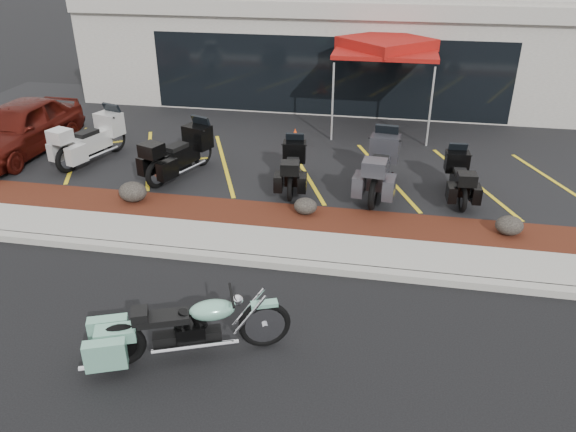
% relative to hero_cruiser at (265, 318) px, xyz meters
% --- Properties ---
extents(ground, '(90.00, 90.00, 0.00)m').
position_rel_hero_cruiser_xyz_m(ground, '(-0.54, 1.44, -0.54)').
color(ground, black).
rests_on(ground, ground).
extents(curb, '(24.00, 0.25, 0.15)m').
position_rel_hero_cruiser_xyz_m(curb, '(-0.54, 2.34, -0.47)').
color(curb, gray).
rests_on(curb, ground).
extents(sidewalk, '(24.00, 1.20, 0.15)m').
position_rel_hero_cruiser_xyz_m(sidewalk, '(-0.54, 3.04, -0.47)').
color(sidewalk, gray).
rests_on(sidewalk, ground).
extents(mulch_bed, '(24.00, 1.20, 0.16)m').
position_rel_hero_cruiser_xyz_m(mulch_bed, '(-0.54, 4.24, -0.46)').
color(mulch_bed, '#330E0B').
rests_on(mulch_bed, ground).
extents(upper_lot, '(26.00, 9.60, 0.15)m').
position_rel_hero_cruiser_xyz_m(upper_lot, '(-0.54, 9.64, -0.47)').
color(upper_lot, black).
rests_on(upper_lot, ground).
extents(dealership_building, '(18.00, 8.16, 4.00)m').
position_rel_hero_cruiser_xyz_m(dealership_building, '(-0.54, 15.91, 1.46)').
color(dealership_building, gray).
rests_on(dealership_building, ground).
extents(boulder_left, '(0.67, 0.56, 0.47)m').
position_rel_hero_cruiser_xyz_m(boulder_left, '(-4.16, 4.32, -0.14)').
color(boulder_left, black).
rests_on(boulder_left, mulch_bed).
extents(boulder_mid, '(0.53, 0.44, 0.37)m').
position_rel_hero_cruiser_xyz_m(boulder_mid, '(-0.06, 4.41, -0.20)').
color(boulder_mid, black).
rests_on(boulder_mid, mulch_bed).
extents(boulder_right, '(0.58, 0.48, 0.41)m').
position_rel_hero_cruiser_xyz_m(boulder_right, '(4.30, 4.25, -0.18)').
color(boulder_right, black).
rests_on(boulder_right, mulch_bed).
extents(hero_cruiser, '(3.15, 1.86, 1.08)m').
position_rel_hero_cruiser_xyz_m(hero_cruiser, '(0.00, 0.00, 0.00)').
color(hero_cruiser, '#6FAD93').
rests_on(hero_cruiser, ground).
extents(touring_white, '(1.64, 2.62, 1.42)m').
position_rel_hero_cruiser_xyz_m(touring_white, '(-6.05, 7.36, 0.32)').
color(touring_white, beige).
rests_on(touring_white, upper_lot).
extents(touring_black_front, '(1.73, 2.57, 1.40)m').
position_rel_hero_cruiser_xyz_m(touring_black_front, '(-3.26, 6.80, 0.31)').
color(touring_black_front, black).
rests_on(touring_black_front, upper_lot).
extents(touring_black_mid, '(0.98, 2.10, 1.18)m').
position_rel_hero_cruiser_xyz_m(touring_black_mid, '(-0.67, 6.51, 0.20)').
color(touring_black_mid, black).
rests_on(touring_black_mid, upper_lot).
extents(touring_grey, '(1.21, 2.59, 1.46)m').
position_rel_hero_cruiser_xyz_m(touring_grey, '(1.60, 6.75, 0.34)').
color(touring_grey, '#2E2E33').
rests_on(touring_grey, upper_lot).
extents(touring_black_rear, '(0.87, 2.01, 1.14)m').
position_rel_hero_cruiser_xyz_m(touring_black_rear, '(3.34, 6.62, 0.18)').
color(touring_black_rear, black).
rests_on(touring_black_rear, upper_lot).
extents(parked_car, '(1.97, 4.47, 1.50)m').
position_rel_hero_cruiser_xyz_m(parked_car, '(-8.64, 6.78, 0.36)').
color(parked_car, '#450F09').
rests_on(parked_car, upper_lot).
extents(traffic_cone, '(0.40, 0.40, 0.51)m').
position_rel_hero_cruiser_xyz_m(traffic_cone, '(-1.07, 8.87, -0.14)').
color(traffic_cone, '#ED3A07').
rests_on(traffic_cone, upper_lot).
extents(popup_canopy, '(3.26, 3.26, 2.83)m').
position_rel_hero_cruiser_xyz_m(popup_canopy, '(1.36, 10.92, 2.18)').
color(popup_canopy, silver).
rests_on(popup_canopy, upper_lot).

